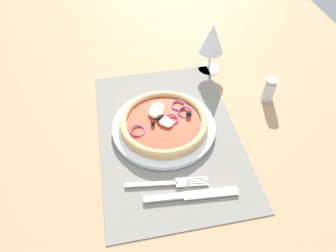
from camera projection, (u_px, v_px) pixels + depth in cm
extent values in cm
cube|color=#9E7A56|center=(168.00, 138.00, 80.29)|extent=(190.00, 140.00, 2.40)
cube|color=slate|center=(168.00, 134.00, 79.26)|extent=(50.59, 33.91, 0.40)
cylinder|color=white|center=(164.00, 127.00, 79.84)|extent=(25.64, 25.64, 1.21)
cylinder|color=tan|center=(164.00, 124.00, 79.03)|extent=(21.78, 21.78, 1.00)
torus|color=tan|center=(164.00, 122.00, 78.40)|extent=(21.84, 21.84, 1.80)
cylinder|color=#B7381E|center=(164.00, 122.00, 78.55)|extent=(17.86, 17.86, 0.30)
ellipsoid|color=beige|center=(157.00, 108.00, 80.98)|extent=(3.90, 3.51, 1.17)
ellipsoid|color=beige|center=(156.00, 112.00, 79.81)|extent=(4.30, 3.87, 1.29)
ellipsoid|color=beige|center=(165.00, 121.00, 77.85)|extent=(3.35, 3.02, 1.01)
ellipsoid|color=beige|center=(169.00, 123.00, 77.54)|extent=(2.90, 2.61, 0.87)
sphere|color=black|center=(160.00, 117.00, 78.60)|extent=(1.37, 1.37, 1.37)
sphere|color=black|center=(161.00, 117.00, 78.67)|extent=(1.34, 1.34, 1.34)
sphere|color=black|center=(153.00, 123.00, 77.33)|extent=(1.15, 1.15, 1.15)
sphere|color=black|center=(160.00, 118.00, 78.30)|extent=(1.33, 1.33, 1.33)
sphere|color=black|center=(188.00, 114.00, 79.34)|extent=(1.37, 1.37, 1.37)
torus|color=#8E3D75|center=(185.00, 112.00, 80.33)|extent=(3.70, 3.67, 1.16)
torus|color=#8E3D75|center=(178.00, 105.00, 82.06)|extent=(3.66, 3.66, 0.87)
torus|color=#8E3D75|center=(171.00, 119.00, 78.61)|extent=(3.66, 3.63, 1.00)
torus|color=#8E3D75|center=(138.00, 131.00, 76.09)|extent=(3.80, 3.76, 1.29)
cube|color=silver|center=(151.00, 184.00, 68.95)|extent=(2.31, 11.18, 0.44)
cube|color=silver|center=(182.00, 182.00, 69.25)|extent=(2.50, 2.78, 0.44)
cube|color=silver|center=(199.00, 185.00, 68.79)|extent=(0.87, 4.33, 0.44)
cube|color=silver|center=(198.00, 183.00, 69.20)|extent=(0.87, 4.33, 0.44)
cube|color=silver|center=(198.00, 180.00, 69.61)|extent=(0.87, 4.33, 0.44)
cube|color=silver|center=(198.00, 178.00, 70.01)|extent=(0.87, 4.33, 0.44)
cube|color=silver|center=(164.00, 198.00, 66.56)|extent=(1.95, 8.48, 0.62)
cube|color=silver|center=(211.00, 193.00, 67.41)|extent=(2.90, 11.72, 0.44)
cylinder|color=silver|center=(209.00, 68.00, 97.46)|extent=(6.40, 6.40, 0.40)
cylinder|color=silver|center=(210.00, 60.00, 95.12)|extent=(0.80, 0.80, 6.00)
cone|color=silver|center=(212.00, 38.00, 89.80)|extent=(7.20, 7.20, 8.50)
cone|color=#4C993D|center=(212.00, 42.00, 90.67)|extent=(4.77, 4.77, 5.33)
cylinder|color=silver|center=(269.00, 91.00, 86.35)|extent=(3.20, 3.20, 5.50)
cylinder|color=#ADADB2|center=(272.00, 82.00, 83.89)|extent=(2.88, 2.88, 1.20)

